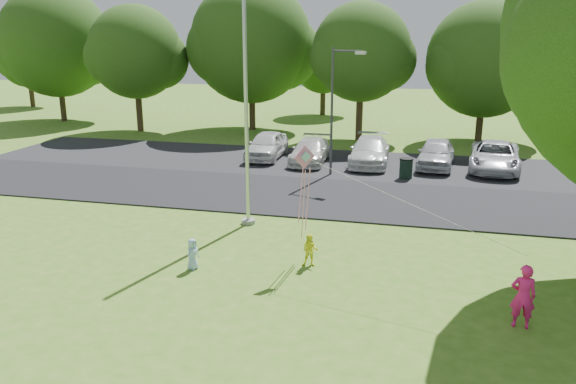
% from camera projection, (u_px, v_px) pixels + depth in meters
% --- Properties ---
extents(ground, '(120.00, 120.00, 0.00)m').
position_uv_depth(ground, '(316.00, 292.00, 15.17)').
color(ground, '#426E1D').
rests_on(ground, ground).
extents(park_road, '(60.00, 6.00, 0.06)m').
position_uv_depth(park_road, '(357.00, 199.00, 23.57)').
color(park_road, black).
rests_on(park_road, ground).
extents(parking_strip, '(42.00, 7.00, 0.06)m').
position_uv_depth(parking_strip, '(372.00, 165.00, 29.65)').
color(parking_strip, black).
rests_on(parking_strip, ground).
extents(flagpole, '(0.50, 0.50, 10.00)m').
position_uv_depth(flagpole, '(246.00, 110.00, 19.51)').
color(flagpole, '#B7BABF').
rests_on(flagpole, ground).
extents(street_lamp, '(1.66, 0.73, 6.13)m').
position_uv_depth(street_lamp, '(336.00, 101.00, 26.54)').
color(street_lamp, '#3F3F44').
rests_on(street_lamp, ground).
extents(trash_can, '(0.65, 0.65, 1.03)m').
position_uv_depth(trash_can, '(406.00, 169.00, 26.76)').
color(trash_can, black).
rests_on(trash_can, ground).
extents(tree_row, '(64.35, 11.94, 10.88)m').
position_uv_depth(tree_row, '(413.00, 50.00, 35.90)').
color(tree_row, '#332316').
rests_on(tree_row, ground).
extents(horizon_trees, '(77.46, 7.20, 7.02)m').
position_uv_depth(horizon_trees, '(447.00, 65.00, 44.74)').
color(horizon_trees, '#332316').
rests_on(horizon_trees, ground).
extents(parked_cars, '(14.28, 5.37, 1.47)m').
position_uv_depth(parked_cars, '(386.00, 152.00, 29.42)').
color(parked_cars, silver).
rests_on(parked_cars, ground).
extents(woman, '(0.59, 0.39, 1.59)m').
position_uv_depth(woman, '(523.00, 296.00, 13.16)').
color(woman, '#F6207A').
rests_on(woman, ground).
extents(child_yellow, '(0.51, 0.41, 1.01)m').
position_uv_depth(child_yellow, '(310.00, 250.00, 16.74)').
color(child_yellow, '#FFFE28').
rests_on(child_yellow, ground).
extents(child_blue, '(0.41, 0.52, 0.94)m').
position_uv_depth(child_blue, '(193.00, 254.00, 16.53)').
color(child_blue, '#9CBFEF').
rests_on(child_blue, ground).
extents(kite, '(6.10, 2.87, 2.94)m').
position_uv_depth(kite, '(307.00, 172.00, 16.25)').
color(kite, pink).
rests_on(kite, ground).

